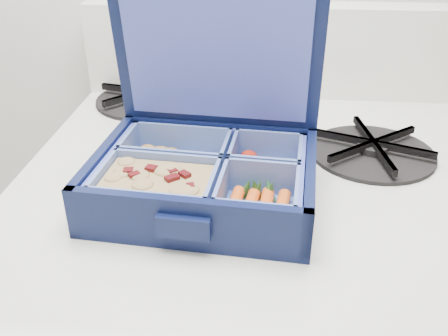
# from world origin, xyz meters

# --- Properties ---
(bento_box) EXTENTS (0.27, 0.22, 0.06)m
(bento_box) POSITION_xyz_m (-0.42, 1.57, 1.03)
(bento_box) COLOR #0B1237
(bento_box) RESTS_ON stove
(burner_grate) EXTENTS (0.22, 0.22, 0.02)m
(burner_grate) POSITION_xyz_m (-0.20, 1.71, 1.01)
(burner_grate) COLOR black
(burner_grate) RESTS_ON stove
(burner_grate_rear) EXTENTS (0.21, 0.21, 0.02)m
(burner_grate_rear) POSITION_xyz_m (-0.56, 1.88, 1.01)
(burner_grate_rear) COLOR black
(burner_grate_rear) RESTS_ON stove
(fork) EXTENTS (0.12, 0.17, 0.01)m
(fork) POSITION_xyz_m (-0.39, 1.75, 1.00)
(fork) COLOR silver
(fork) RESTS_ON stove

